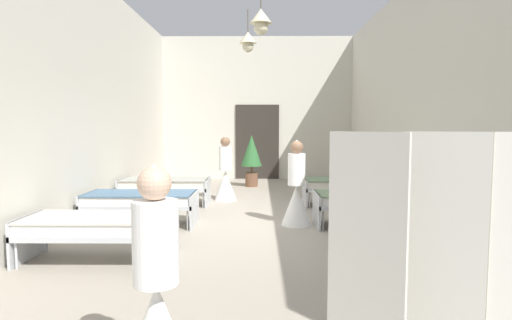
# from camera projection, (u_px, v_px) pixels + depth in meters

# --- Properties ---
(ground_plane) EXTENTS (6.68, 13.49, 0.10)m
(ground_plane) POSITION_uv_depth(u_px,v_px,m) (255.00, 228.00, 7.28)
(ground_plane) COLOR #9E9384
(room_shell) EXTENTS (6.48, 13.09, 4.57)m
(room_shell) POSITION_uv_depth(u_px,v_px,m) (256.00, 97.00, 8.42)
(room_shell) COLOR beige
(room_shell) RESTS_ON ground
(bed_left_row_0) EXTENTS (1.90, 0.84, 0.57)m
(bed_left_row_0) POSITION_uv_depth(u_px,v_px,m) (99.00, 227.00, 5.37)
(bed_left_row_0) COLOR #B7BCC1
(bed_left_row_0) RESTS_ON ground
(bed_right_row_0) EXTENTS (1.90, 0.84, 0.57)m
(bed_right_row_0) POSITION_uv_depth(u_px,v_px,m) (410.00, 227.00, 5.33)
(bed_right_row_0) COLOR #B7BCC1
(bed_right_row_0) RESTS_ON ground
(bed_left_row_1) EXTENTS (1.90, 0.84, 0.57)m
(bed_left_row_1) POSITION_uv_depth(u_px,v_px,m) (141.00, 200.00, 7.26)
(bed_left_row_1) COLOR #B7BCC1
(bed_left_row_1) RESTS_ON ground
(bed_right_row_1) EXTENTS (1.90, 0.84, 0.57)m
(bed_right_row_1) POSITION_uv_depth(u_px,v_px,m) (371.00, 201.00, 7.23)
(bed_right_row_1) COLOR #B7BCC1
(bed_right_row_1) RESTS_ON ground
(bed_left_row_2) EXTENTS (1.90, 0.84, 0.57)m
(bed_left_row_2) POSITION_uv_depth(u_px,v_px,m) (165.00, 185.00, 9.15)
(bed_left_row_2) COLOR #B7BCC1
(bed_left_row_2) RESTS_ON ground
(bed_right_row_2) EXTENTS (1.90, 0.84, 0.57)m
(bed_right_row_2) POSITION_uv_depth(u_px,v_px,m) (348.00, 185.00, 9.12)
(bed_right_row_2) COLOR #B7BCC1
(bed_right_row_2) RESTS_ON ground
(nurse_near_aisle) EXTENTS (0.52, 0.52, 1.49)m
(nurse_near_aisle) POSITION_uv_depth(u_px,v_px,m) (157.00, 309.00, 2.75)
(nurse_near_aisle) COLOR white
(nurse_near_aisle) RESTS_ON ground
(nurse_mid_aisle) EXTENTS (0.52, 0.52, 1.49)m
(nurse_mid_aisle) POSITION_uv_depth(u_px,v_px,m) (225.00, 178.00, 9.70)
(nurse_mid_aisle) COLOR white
(nurse_mid_aisle) RESTS_ON ground
(nurse_far_aisle) EXTENTS (0.52, 0.52, 1.49)m
(nurse_far_aisle) POSITION_uv_depth(u_px,v_px,m) (296.00, 195.00, 7.27)
(nurse_far_aisle) COLOR white
(nurse_far_aisle) RESTS_ON ground
(patient_seated_primary) EXTENTS (0.44, 0.44, 0.80)m
(patient_seated_primary) POSITION_uv_depth(u_px,v_px,m) (352.00, 176.00, 7.11)
(patient_seated_primary) COLOR gray
(patient_seated_primary) RESTS_ON bed_right_row_1
(patient_seated_secondary) EXTENTS (0.44, 0.44, 0.80)m
(patient_seated_secondary) POSITION_uv_depth(u_px,v_px,m) (382.00, 193.00, 5.36)
(patient_seated_secondary) COLOR #515B70
(patient_seated_secondary) RESTS_ON bed_right_row_0
(potted_plant) EXTENTS (0.59, 0.59, 1.47)m
(potted_plant) POSITION_uv_depth(u_px,v_px,m) (251.00, 154.00, 11.86)
(potted_plant) COLOR brown
(potted_plant) RESTS_ON ground
(privacy_screen) EXTENTS (1.23, 0.29, 1.70)m
(privacy_screen) POSITION_uv_depth(u_px,v_px,m) (444.00, 294.00, 2.19)
(privacy_screen) COLOR silver
(privacy_screen) RESTS_ON ground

